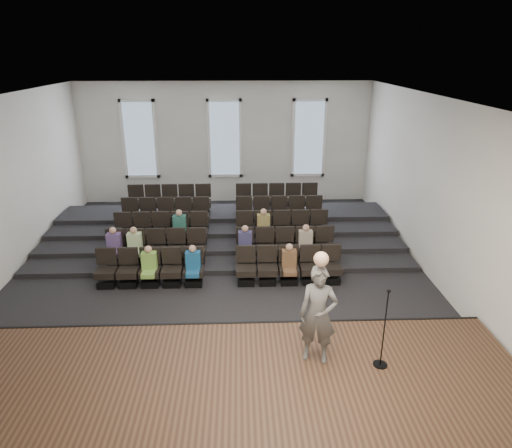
% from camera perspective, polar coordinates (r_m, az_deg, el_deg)
% --- Properties ---
extents(ground, '(14.00, 14.00, 0.00)m').
position_cam_1_polar(ground, '(13.46, -4.41, -6.28)').
color(ground, black).
rests_on(ground, ground).
extents(ceiling, '(12.00, 14.00, 0.02)m').
position_cam_1_polar(ceiling, '(12.03, -5.09, 15.45)').
color(ceiling, white).
rests_on(ceiling, ground).
extents(wall_back, '(12.00, 0.04, 5.00)m').
position_cam_1_polar(wall_back, '(19.34, -3.90, 10.03)').
color(wall_back, white).
rests_on(wall_back, ground).
extents(wall_front, '(12.00, 0.04, 5.00)m').
position_cam_1_polar(wall_front, '(6.17, -7.36, -15.46)').
color(wall_front, white).
rests_on(wall_front, ground).
extents(wall_right, '(0.04, 14.00, 5.00)m').
position_cam_1_polar(wall_right, '(13.64, 21.49, 3.96)').
color(wall_right, white).
rests_on(wall_right, ground).
extents(stage, '(11.80, 3.60, 0.50)m').
position_cam_1_polar(stage, '(9.07, -5.62, -19.73)').
color(stage, '#4E3421').
rests_on(stage, ground).
extents(stage_lip, '(11.80, 0.06, 0.52)m').
position_cam_1_polar(stage_lip, '(10.47, -5.08, -13.41)').
color(stage_lip, black).
rests_on(stage_lip, ground).
extents(risers, '(11.80, 4.80, 0.60)m').
position_cam_1_polar(risers, '(16.27, -4.05, -0.56)').
color(risers, black).
rests_on(risers, ground).
extents(seating_rows, '(6.80, 4.70, 1.67)m').
position_cam_1_polar(seating_rows, '(14.58, -4.28, -1.13)').
color(seating_rows, black).
rests_on(seating_rows, ground).
extents(windows, '(8.44, 0.10, 3.24)m').
position_cam_1_polar(windows, '(19.24, -3.92, 10.57)').
color(windows, white).
rests_on(windows, wall_back).
extents(audience, '(6.05, 2.64, 1.10)m').
position_cam_1_polar(audience, '(13.44, -5.94, -2.56)').
color(audience, '#7DB347').
rests_on(audience, seating_rows).
extents(speaker, '(0.82, 0.64, 1.97)m').
position_cam_1_polar(speaker, '(8.82, 7.77, -11.18)').
color(speaker, '#53514F').
rests_on(speaker, stage).
extents(mic_stand, '(0.28, 0.28, 1.65)m').
position_cam_1_polar(mic_stand, '(9.16, 15.54, -14.19)').
color(mic_stand, black).
rests_on(mic_stand, stage).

